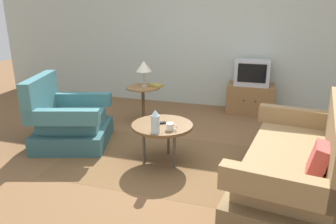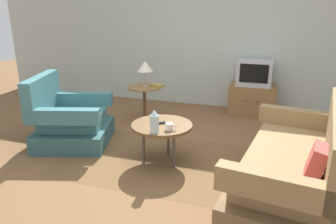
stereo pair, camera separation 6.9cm
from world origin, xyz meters
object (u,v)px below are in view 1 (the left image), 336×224
Objects in this scene: tv_stand at (250,99)px; coffee_table at (162,127)px; armchair at (68,122)px; side_table at (143,97)px; book at (156,85)px; vase at (155,122)px; couch at (295,166)px; television at (252,73)px; tv_remote_dark at (159,123)px; mug at (170,127)px; table_lamp at (144,67)px.

coffee_table is at bearing -111.75° from tv_stand.
armchair is 1.93× the size of side_table.
coffee_table is at bearing -44.03° from book.
couch is at bearing 0.74° from vase.
television is 2.18× the size of vase.
side_table is (-0.72, 1.22, -0.01)m from coffee_table.
book reaches higher than coffee_table.
armchair is 1.46× the size of tv_stand.
book reaches higher than tv_remote_dark.
vase is at bearing -86.96° from coffee_table.
tv_remote_dark reaches higher than coffee_table.
coffee_table is 0.33m from vase.
television is (0.89, 2.22, 0.29)m from coffee_table.
mug is (-1.31, 0.11, 0.23)m from couch.
couch is 1.47m from vase.
couch is at bearing -10.33° from coffee_table.
armchair is at bearing -122.30° from side_table.
side_table is 1.49× the size of table_lamp.
armchair is 3.11m from television.
mug reaches higher than tv_stand.
side_table is 2.51× the size of book.
armchair is at bearing -103.50° from book.
tv_stand is (2.28, 2.09, -0.05)m from armchair.
side_table is 0.28m from book.
side_table is at bearing 115.97° from vase.
coffee_table is 0.90× the size of tv_stand.
side_table is 3.78× the size of tv_remote_dark.
mug is (0.84, -1.39, -0.39)m from table_lamp.
couch is at bearing 64.79° from armchair.
tv_stand is 5.00× the size of tv_remote_dark.
mug is (0.13, 0.13, -0.09)m from vase.
side_table is at bearing -147.58° from tv_stand.
book is at bearing 111.80° from coffee_table.
side_table is at bearing 120.47° from coffee_table.
table_lamp is 1.71m from vase.
tv_remote_dark is at bearing -179.99° from coffee_table.
tv_stand is at bearing 70.80° from vase.
vase is (-1.44, -0.02, 0.31)m from couch.
vase is 0.31m from tv_remote_dark.
coffee_table is at bearing -59.53° from side_table.
television is (2.28, 2.07, 0.43)m from armchair.
table_lamp is at bearing 63.48° from couch.
tv_stand is at bearing 68.25° from coffee_table.
book is at bearing -146.45° from television.
television reaches higher than mug.
table_lamp is at bearing 119.50° from coffee_table.
television is (1.61, 1.00, 0.29)m from side_table.
tv_remote_dark is (-0.18, 0.15, -0.03)m from mug.
tv_stand is 1.98× the size of table_lamp.
armchair reaches higher than side_table.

